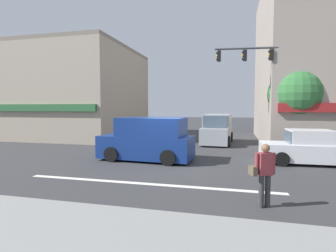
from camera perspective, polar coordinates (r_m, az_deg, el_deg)
name	(u,v)px	position (r m, az deg, el deg)	size (l,w,h in m)	color
ground_plane	(170,163)	(12.45, 0.44, -8.04)	(120.00, 120.00, 0.00)	#333335
lane_marking_stripe	(146,184)	(9.18, -4.71, -12.43)	(9.00, 0.24, 0.01)	silver
building_left_block	(72,93)	(25.95, -20.12, 6.69)	(11.31, 10.67, 7.85)	tan
street_tree	(296,94)	(17.27, 26.03, 6.27)	(3.18, 3.18, 5.01)	#4C3823
utility_pole_near_left	(90,91)	(20.65, -16.54, 7.35)	(1.40, 0.22, 7.43)	brown
traffic_light_mast	(278,77)	(16.15, 22.76, 9.75)	(4.87, 0.71, 6.20)	#47474C
van_parked_curbside	(217,129)	(19.49, 10.69, -0.75)	(2.26, 4.71, 2.11)	#999EA3
van_waiting_far	(148,140)	(12.99, -4.41, -3.05)	(4.71, 2.27, 2.11)	navy
sedan_crossing_leftbound	(308,149)	(13.78, 28.17, -4.34)	(4.15, 1.97, 1.58)	silver
pedestrian_foreground_with_bag	(264,171)	(7.32, 20.18, -9.25)	(0.68, 0.42, 1.67)	#333338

